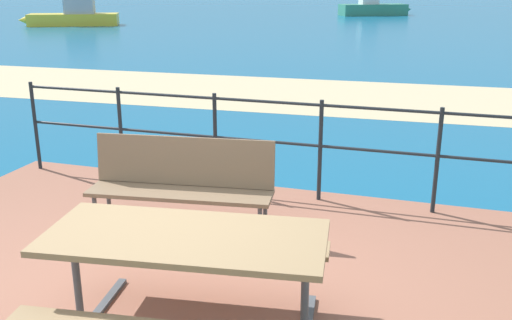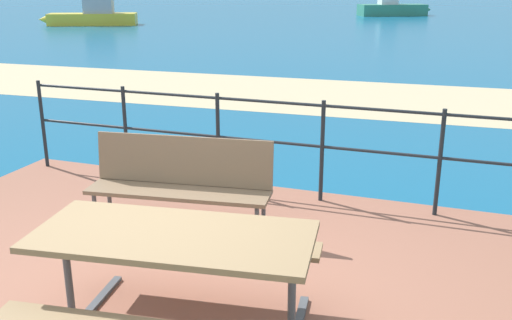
% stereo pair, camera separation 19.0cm
% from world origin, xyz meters
% --- Properties ---
extents(ground_plane, '(240.00, 240.00, 0.00)m').
position_xyz_m(ground_plane, '(0.00, 0.00, 0.00)').
color(ground_plane, beige).
extents(patio_paving, '(6.40, 5.20, 0.06)m').
position_xyz_m(patio_paving, '(0.00, 0.00, 0.03)').
color(patio_paving, '#935B47').
rests_on(patio_paving, ground).
extents(sea_water, '(90.00, 90.00, 0.01)m').
position_xyz_m(sea_water, '(0.00, 40.00, 0.01)').
color(sea_water, '#145B84').
rests_on(sea_water, ground).
extents(beach_strip, '(54.11, 6.02, 0.01)m').
position_xyz_m(beach_strip, '(0.00, 8.26, 0.01)').
color(beach_strip, tan).
rests_on(beach_strip, ground).
extents(picnic_table, '(1.90, 1.63, 0.80)m').
position_xyz_m(picnic_table, '(0.30, -0.45, 0.67)').
color(picnic_table, '#8C704C').
rests_on(picnic_table, patio_paving).
extents(park_bench, '(1.71, 0.64, 0.91)m').
position_xyz_m(park_bench, '(-0.44, 1.14, 0.60)').
color(park_bench, '#7A6047').
rests_on(park_bench, patio_paving).
extents(railing_fence, '(5.94, 0.04, 1.09)m').
position_xyz_m(railing_fence, '(0.00, 2.36, 0.74)').
color(railing_fence, '#1E2328').
rests_on(railing_fence, patio_paving).
extents(boat_mid, '(4.70, 2.96, 1.47)m').
position_xyz_m(boat_mid, '(-15.65, 21.91, 0.50)').
color(boat_mid, yellow).
rests_on(boat_mid, sea_water).
extents(boat_far, '(4.51, 3.16, 1.57)m').
position_xyz_m(boat_far, '(-2.41, 34.20, 0.47)').
color(boat_far, '#338466').
rests_on(boat_far, sea_water).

